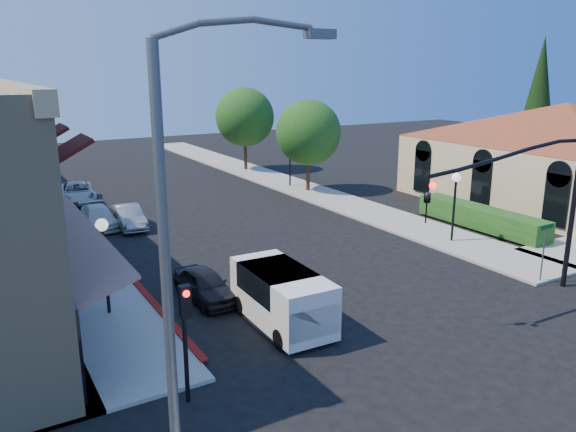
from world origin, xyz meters
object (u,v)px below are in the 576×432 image
secondary_signal (185,322)px  parked_car_a (205,285)px  lamppost_left_far (44,177)px  white_van (282,294)px  parked_car_c (99,217)px  signal_mast_arm (541,193)px  street_name_sign (544,243)px  lamppost_right_far (290,150)px  street_tree_a (308,133)px  parked_car_d (77,193)px  parked_car_b (129,217)px  conifer_far (539,97)px  lamppost_right_near (455,190)px  lamppost_left_near (103,242)px  street_tree_b (245,117)px  cobra_streetlight (184,257)px

secondary_signal → parked_car_a: bearing=64.1°
secondary_signal → lamppost_left_far: (-0.50, 20.59, 0.42)m
white_van → parked_car_c: (-2.63, 15.82, -0.55)m
signal_mast_arm → street_name_sign: signal_mast_arm is taller
parked_car_a → lamppost_left_far: bearing=100.5°
white_van → lamppost_right_far: bearing=58.7°
signal_mast_arm → white_van: bearing=164.1°
signal_mast_arm → street_tree_a: bearing=81.8°
secondary_signal → parked_car_a: secondary_signal is taller
parked_car_d → street_tree_a: bearing=-11.2°
lamppost_left_far → parked_car_b: 5.21m
street_tree_a → parked_car_c: (-15.00, -2.00, -3.61)m
conifer_far → street_tree_a: conifer_far is taller
parked_car_a → parked_car_b: 11.44m
parked_car_b → street_name_sign: bearing=-50.8°
street_tree_a → lamppost_right_near: bearing=-91.2°
lamppost_left_near → parked_car_a: size_ratio=1.01×
secondary_signal → lamppost_left_near: size_ratio=0.93×
street_tree_a → secondary_signal: street_tree_a is taller
street_tree_b → secondary_signal: (-16.80, -30.59, -2.23)m
street_name_sign → signal_mast_arm: bearing=-156.8°
street_tree_a → parked_car_c: size_ratio=1.62×
street_tree_a → white_van: 21.91m
lamppost_left_far → street_tree_b: bearing=30.0°
lamppost_right_near → white_van: (-12.07, -3.82, -1.61)m
parked_car_c → signal_mast_arm: bearing=-55.9°
lamppost_right_far → parked_car_b: 14.37m
street_tree_a → lamppost_right_near: (-0.30, -14.00, -1.46)m
signal_mast_arm → white_van: size_ratio=1.80×
conifer_far → parked_car_b: conifer_far is taller
cobra_streetlight → street_tree_a: bearing=53.2°
lamppost_right_far → secondary_signal: bearing=-126.1°
white_van → conifer_far: bearing=23.6°
lamppost_left_far → parked_car_b: bearing=-39.0°
lamppost_right_far → parked_car_c: size_ratio=0.89×
street_tree_a → street_tree_b: size_ratio=0.92×
lamppost_left_near → lamppost_right_near: size_ratio=1.00×
street_name_sign → secondary_signal: bearing=-177.1°
cobra_streetlight → lamppost_left_far: bearing=88.5°
cobra_streetlight → parked_car_d: size_ratio=2.00×
signal_mast_arm → parked_car_d: 28.24m
white_van → parked_car_c: bearing=99.4°
lamppost_left_near → lamppost_right_far: size_ratio=1.00×
conifer_far → cobra_streetlight: conifer_far is taller
street_tree_a → lamppost_left_near: size_ratio=1.82×
secondary_signal → lamppost_right_near: lamppost_right_near is taller
street_tree_a → secondary_signal: bearing=-129.2°
signal_mast_arm → lamppost_left_near: (-14.36, 6.50, -1.35)m
white_van → lamppost_right_near: bearing=17.6°
secondary_signal → lamppost_left_far: 20.60m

